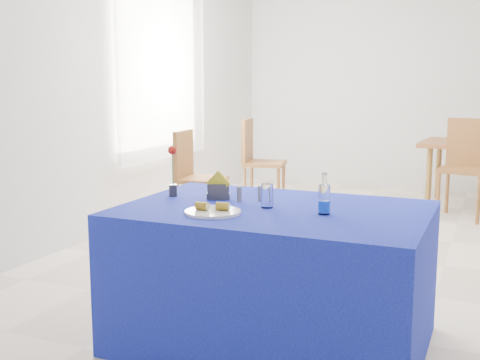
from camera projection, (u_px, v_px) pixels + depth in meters
name	position (u px, v px, depth m)	size (l,w,h in m)	color
floor	(373.00, 258.00, 4.93)	(7.00, 7.00, 0.00)	beige
room_shell	(381.00, 40.00, 4.65)	(7.00, 7.00, 7.00)	silver
window_pane	(159.00, 70.00, 6.37)	(0.04, 1.50, 1.60)	white
curtain	(165.00, 70.00, 6.34)	(0.04, 1.75, 1.85)	white
plate	(213.00, 212.00, 3.06)	(0.29, 0.29, 0.01)	white
drinking_glass	(267.00, 196.00, 3.19)	(0.06, 0.06, 0.13)	silver
salt_shaker	(260.00, 193.00, 3.38)	(0.03, 0.03, 0.09)	gray
pepper_shaker	(239.00, 194.00, 3.36)	(0.03, 0.03, 0.09)	slate
blue_table	(274.00, 276.00, 3.27)	(1.60, 1.10, 0.76)	#101293
water_bottle	(324.00, 200.00, 3.04)	(0.06, 0.06, 0.21)	silver
napkin_holder	(218.00, 191.00, 3.43)	(0.15, 0.10, 0.17)	#36363B
rose_vase	(173.00, 172.00, 3.50)	(0.05, 0.05, 0.30)	#29292E
chair_bg_left	(466.00, 161.00, 6.35)	(0.53, 0.53, 1.05)	brown
chair_win_a	(194.00, 171.00, 5.95)	(0.47, 0.47, 0.96)	brown
chair_win_b	(257.00, 156.00, 6.94)	(0.52, 0.52, 1.01)	brown
banana_pieces	(213.00, 206.00, 3.06)	(0.17, 0.09, 0.04)	gold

